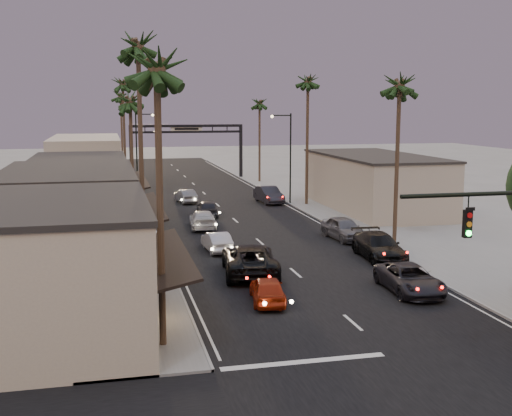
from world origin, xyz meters
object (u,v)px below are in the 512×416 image
curbside_near (410,279)px  streetlight_right (288,151)px  palm_lb (138,40)px  palm_ld (123,80)px  palm_ra (400,79)px  palm_la (156,59)px  streetlight_left (139,145)px  palm_rc (260,100)px  curbside_black (379,246)px  arch (187,138)px  oncoming_red (268,290)px  palm_lc (130,96)px  palm_far (121,94)px  oncoming_silver (217,241)px  palm_rb (308,77)px  oncoming_pickup (250,259)px

curbside_near → streetlight_right: bearing=88.7°
palm_lb → palm_ld: size_ratio=1.07×
palm_ld → palm_ra: (17.20, -31.00, -0.97)m
palm_la → palm_ra: (17.20, 15.00, 0.00)m
streetlight_right → streetlight_left: size_ratio=1.00×
palm_rc → curbside_black: (-2.40, -42.82, -9.65)m
arch → streetlight_right: streetlight_right is taller
palm_la → oncoming_red: (5.59, 4.80, -10.77)m
palm_lc → palm_far: size_ratio=0.92×
oncoming_silver → palm_ra: bearing=168.5°
curbside_black → palm_rb: bearing=87.1°
oncoming_red → oncoming_silver: size_ratio=0.98×
arch → palm_lc: bearing=-104.2°
palm_lb → palm_far: 56.03m
streetlight_right → palm_ld: palm_ld is taller
curbside_near → palm_ra: bearing=71.7°
palm_lc → palm_ra: palm_ra is taller
curbside_black → oncoming_red: bearing=-138.2°
palm_lc → palm_rb: size_ratio=0.86×
palm_lc → oncoming_silver: bearing=-63.7°
palm_rb → oncoming_pickup: 29.51m
streetlight_right → palm_la: palm_la is taller
oncoming_silver → curbside_black: 10.74m
palm_la → curbside_near: size_ratio=2.55×
palm_lb → palm_lc: palm_lb is taller
streetlight_left → palm_rb: (15.52, -14.00, 7.09)m
palm_la → curbside_black: palm_la is taller
palm_ld → curbside_black: size_ratio=2.52×
palm_la → palm_ra: 22.82m
oncoming_pickup → curbside_near: size_ratio=1.25×
palm_ra → oncoming_pickup: size_ratio=2.05×
streetlight_left → palm_lb: size_ratio=0.59×
palm_ra → oncoming_silver: (-12.13, 1.74, -10.78)m
palm_rc → curbside_near: (-3.90, -50.12, -9.75)m
arch → palm_lb: 49.39m
palm_lc → palm_ra: (17.20, -12.00, 0.97)m
arch → oncoming_silver: bearing=-94.6°
oncoming_pickup → curbside_black: bearing=-160.8°
palm_ld → curbside_near: palm_ld is taller
palm_far → oncoming_red: palm_far is taller
palm_far → curbside_near: (13.00, -64.12, -10.72)m
palm_ra → curbside_near: bearing=-111.1°
palm_rb → streetlight_right: bearing=149.2°
palm_ra → oncoming_red: bearing=-138.7°
palm_lb → palm_ra: palm_lb is taller
palm_la → palm_ld: (-0.00, 46.00, 0.97)m
palm_rb → palm_rc: size_ratio=1.16×
oncoming_red → curbside_near: 7.72m
streetlight_left → palm_rb: bearing=-42.1°
curbside_near → streetlight_left: bearing=107.5°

